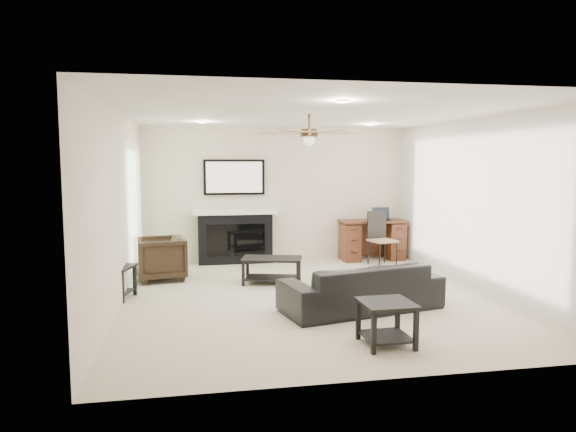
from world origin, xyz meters
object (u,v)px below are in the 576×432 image
Objects in this scene: coffee_table at (272,270)px; fireplace_unit at (235,212)px; sofa at (361,287)px; desk at (372,240)px; armchair at (160,258)px.

fireplace_unit reaches higher than coffee_table.
fireplace_unit is at bearing -81.06° from sofa.
desk is at bearing 50.65° from coffee_table.
desk reaches higher than coffee_table.
sofa reaches higher than coffee_table.
fireplace_unit reaches higher than sofa.
coffee_table is at bearing -73.70° from sofa.
sofa is 3.60m from fireplace_unit.
coffee_table is at bearing 62.17° from armchair.
coffee_table is at bearing -144.08° from desk.
sofa is 1.84m from coffee_table.
armchair is 0.83× the size of coffee_table.
fireplace_unit is 2.66m from desk.
sofa is at bearing -68.01° from fireplace_unit.
sofa is 1.06× the size of fireplace_unit.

